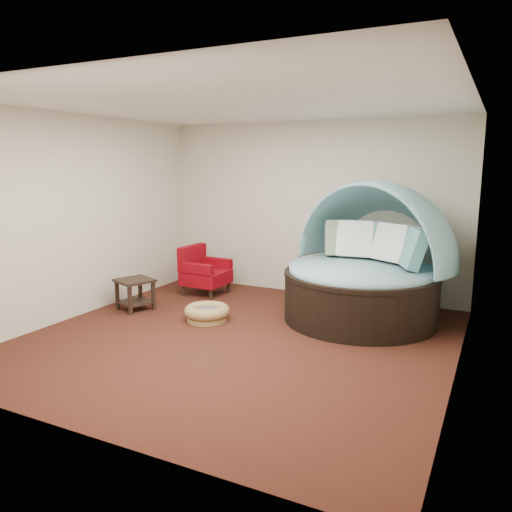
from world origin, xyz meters
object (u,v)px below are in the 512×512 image
at_px(pet_basket, 207,312).
at_px(side_table, 135,290).
at_px(canopy_daybed, 367,256).
at_px(red_armchair, 203,272).

distance_m(pet_basket, side_table, 1.24).
bearing_deg(side_table, canopy_daybed, 19.09).
bearing_deg(canopy_daybed, red_armchair, -162.30).
distance_m(canopy_daybed, side_table, 3.38).
xyz_separation_m(pet_basket, side_table, (-1.23, -0.02, 0.18)).
bearing_deg(canopy_daybed, pet_basket, -129.90).
relative_size(canopy_daybed, red_armchair, 3.44).
bearing_deg(side_table, red_armchair, 72.39).
bearing_deg(side_table, pet_basket, 0.96).
relative_size(pet_basket, side_table, 1.10).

